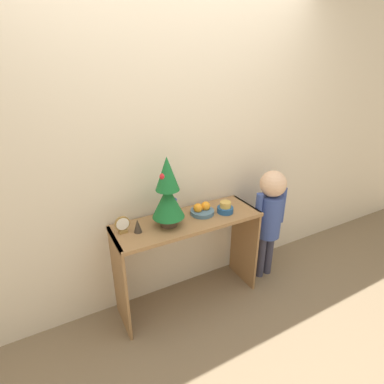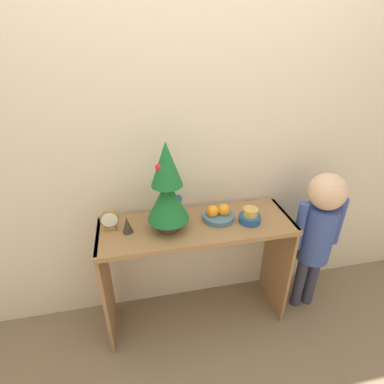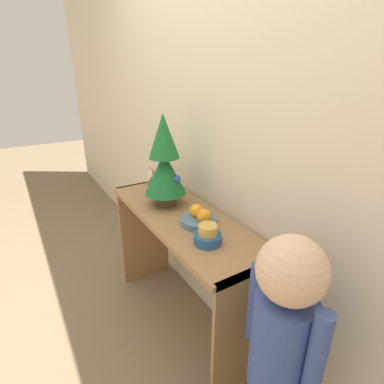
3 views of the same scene
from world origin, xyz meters
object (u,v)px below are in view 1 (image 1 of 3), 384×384
Objects in this scene: singing_bowl at (225,208)px; child_figure at (270,211)px; desk_clock at (122,225)px; figurine at (138,226)px; fruit_bowl at (202,210)px; mini_tree at (168,193)px.

child_figure reaches higher than singing_bowl.
figurine is at bearing -24.74° from desk_clock.
desk_clock is at bearing 173.92° from singing_bowl.
child_figure reaches higher than fruit_bowl.
child_figure reaches higher than figurine.
figurine is (-0.73, 0.04, 0.01)m from singing_bowl.
figurine is 0.10× the size of child_figure.
desk_clock is (-0.82, 0.09, 0.02)m from singing_bowl.
fruit_bowl is 1.45× the size of singing_bowl.
mini_tree is 5.20× the size of figurine.
figurine is at bearing 176.58° from singing_bowl.
mini_tree is 4.17× the size of desk_clock.
mini_tree is at bearing 176.48° from singing_bowl.
fruit_bowl is 0.68m from child_figure.
desk_clock is (-0.33, 0.06, -0.20)m from mini_tree.
mini_tree is 4.08× the size of singing_bowl.
fruit_bowl is 0.18× the size of child_figure.
figurine is at bearing -177.39° from fruit_bowl.
child_figure is at bearing -2.39° from mini_tree.
desk_clock reaches higher than figurine.
mini_tree reaches higher than figurine.
fruit_bowl is 0.19m from singing_bowl.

